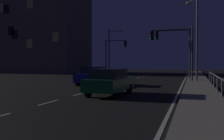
{
  "coord_description": "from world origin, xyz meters",
  "views": [
    {
      "loc": [
        6.69,
        -3.36,
        1.95
      ],
      "look_at": [
        -0.44,
        21.74,
        1.24
      ],
      "focal_mm": 45.7,
      "sensor_mm": 36.0,
      "label": 1
    }
  ],
  "objects_px": {
    "car": "(110,81)",
    "traffic_light_far_left": "(175,43)",
    "street_lamp_median": "(111,47)",
    "traffic_light_overhead_east": "(173,43)",
    "car_oncoming": "(93,75)",
    "traffic_light_near_left": "(115,50)",
    "street_lamp_across_street": "(195,31)",
    "building_distant": "(42,25)"
  },
  "relations": [
    {
      "from": "traffic_light_far_left",
      "to": "street_lamp_median",
      "type": "height_order",
      "value": "street_lamp_median"
    },
    {
      "from": "car_oncoming",
      "to": "car",
      "type": "bearing_deg",
      "value": -63.16
    },
    {
      "from": "street_lamp_median",
      "to": "traffic_light_near_left",
      "type": "bearing_deg",
      "value": -67.08
    },
    {
      "from": "street_lamp_across_street",
      "to": "street_lamp_median",
      "type": "xyz_separation_m",
      "value": [
        -13.61,
        16.95,
        -0.55
      ]
    },
    {
      "from": "car_oncoming",
      "to": "traffic_light_far_left",
      "type": "xyz_separation_m",
      "value": [
        6.24,
        10.6,
        3.37
      ]
    },
    {
      "from": "traffic_light_overhead_east",
      "to": "traffic_light_far_left",
      "type": "xyz_separation_m",
      "value": [
        -0.11,
        4.54,
        0.26
      ]
    },
    {
      "from": "traffic_light_near_left",
      "to": "street_lamp_across_street",
      "type": "relative_size",
      "value": 0.67
    },
    {
      "from": "car",
      "to": "street_lamp_median",
      "type": "height_order",
      "value": "street_lamp_median"
    },
    {
      "from": "traffic_light_far_left",
      "to": "street_lamp_median",
      "type": "xyz_separation_m",
      "value": [
        -11.36,
        12.98,
        0.33
      ]
    },
    {
      "from": "traffic_light_near_left",
      "to": "car_oncoming",
      "type": "bearing_deg",
      "value": -80.07
    },
    {
      "from": "car_oncoming",
      "to": "street_lamp_across_street",
      "type": "bearing_deg",
      "value": 38.03
    },
    {
      "from": "car",
      "to": "traffic_light_far_left",
      "type": "relative_size",
      "value": 0.78
    },
    {
      "from": "car_oncoming",
      "to": "street_lamp_across_street",
      "type": "distance_m",
      "value": 11.58
    },
    {
      "from": "car",
      "to": "traffic_light_far_left",
      "type": "xyz_separation_m",
      "value": [
        2.69,
        17.61,
        3.37
      ]
    },
    {
      "from": "traffic_light_overhead_east",
      "to": "street_lamp_median",
      "type": "distance_m",
      "value": 20.95
    },
    {
      "from": "car",
      "to": "street_lamp_median",
      "type": "xyz_separation_m",
      "value": [
        -8.67,
        30.58,
        3.69
      ]
    },
    {
      "from": "traffic_light_far_left",
      "to": "car_oncoming",
      "type": "bearing_deg",
      "value": -120.47
    },
    {
      "from": "building_distant",
      "to": "traffic_light_far_left",
      "type": "bearing_deg",
      "value": -30.27
    },
    {
      "from": "traffic_light_overhead_east",
      "to": "street_lamp_median",
      "type": "bearing_deg",
      "value": 123.22
    },
    {
      "from": "car",
      "to": "building_distant",
      "type": "relative_size",
      "value": 0.25
    },
    {
      "from": "traffic_light_overhead_east",
      "to": "street_lamp_across_street",
      "type": "relative_size",
      "value": 0.64
    },
    {
      "from": "building_distant",
      "to": "street_lamp_median",
      "type": "bearing_deg",
      "value": -8.07
    },
    {
      "from": "car",
      "to": "traffic_light_near_left",
      "type": "xyz_separation_m",
      "value": [
        -6.97,
        26.55,
        3.06
      ]
    },
    {
      "from": "car",
      "to": "traffic_light_near_left",
      "type": "height_order",
      "value": "traffic_light_near_left"
    },
    {
      "from": "street_lamp_across_street",
      "to": "street_lamp_median",
      "type": "distance_m",
      "value": 21.74
    },
    {
      "from": "street_lamp_across_street",
      "to": "car",
      "type": "bearing_deg",
      "value": -109.91
    },
    {
      "from": "street_lamp_median",
      "to": "car",
      "type": "bearing_deg",
      "value": -74.17
    },
    {
      "from": "street_lamp_median",
      "to": "street_lamp_across_street",
      "type": "bearing_deg",
      "value": -51.23
    },
    {
      "from": "traffic_light_near_left",
      "to": "traffic_light_far_left",
      "type": "xyz_separation_m",
      "value": [
        9.66,
        -8.95,
        0.31
      ]
    },
    {
      "from": "car_oncoming",
      "to": "traffic_light_overhead_east",
      "type": "bearing_deg",
      "value": 43.67
    },
    {
      "from": "car",
      "to": "traffic_light_far_left",
      "type": "distance_m",
      "value": 18.13
    },
    {
      "from": "car",
      "to": "car_oncoming",
      "type": "distance_m",
      "value": 7.85
    },
    {
      "from": "traffic_light_near_left",
      "to": "traffic_light_far_left",
      "type": "height_order",
      "value": "traffic_light_far_left"
    },
    {
      "from": "traffic_light_near_left",
      "to": "traffic_light_overhead_east",
      "type": "bearing_deg",
      "value": -54.09
    },
    {
      "from": "traffic_light_near_left",
      "to": "street_lamp_median",
      "type": "xyz_separation_m",
      "value": [
        -1.7,
        4.03,
        0.63
      ]
    },
    {
      "from": "car",
      "to": "car_oncoming",
      "type": "height_order",
      "value": "same"
    },
    {
      "from": "car_oncoming",
      "to": "street_lamp_median",
      "type": "xyz_separation_m",
      "value": [
        -5.13,
        23.58,
        3.69
      ]
    },
    {
      "from": "traffic_light_near_left",
      "to": "street_lamp_across_street",
      "type": "bearing_deg",
      "value": -47.34
    },
    {
      "from": "car_oncoming",
      "to": "building_distant",
      "type": "height_order",
      "value": "building_distant"
    },
    {
      "from": "car",
      "to": "traffic_light_overhead_east",
      "type": "bearing_deg",
      "value": 77.88
    },
    {
      "from": "car_oncoming",
      "to": "traffic_light_near_left",
      "type": "bearing_deg",
      "value": 99.93
    },
    {
      "from": "car_oncoming",
      "to": "traffic_light_near_left",
      "type": "distance_m",
      "value": 20.08
    }
  ]
}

